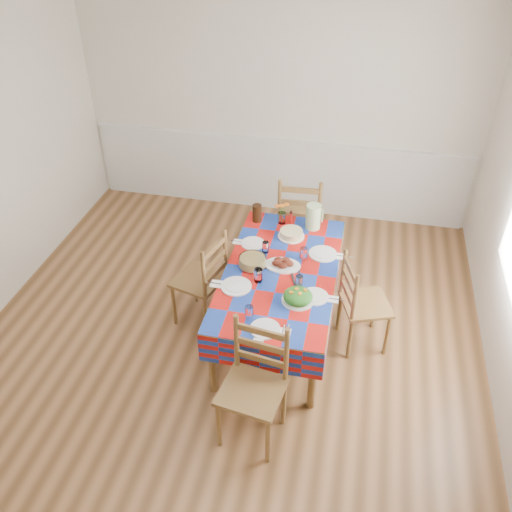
{
  "coord_description": "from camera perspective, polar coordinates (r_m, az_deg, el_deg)",
  "views": [
    {
      "loc": [
        0.98,
        -3.23,
        3.54
      ],
      "look_at": [
        0.24,
        0.22,
        0.92
      ],
      "focal_mm": 38.0,
      "sensor_mm": 36.0,
      "label": 1
    }
  ],
  "objects": [
    {
      "name": "setting_near_head",
      "position": [
        4.1,
        0.42,
        -7.03
      ],
      "size": [
        0.37,
        0.25,
        0.11
      ],
      "color": "white",
      "rests_on": "dining_table"
    },
    {
      "name": "serving_utensils",
      "position": [
        4.54,
        4.24,
        -2.39
      ],
      "size": [
        0.13,
        0.29,
        0.01
      ],
      "color": "black",
      "rests_on": "dining_table"
    },
    {
      "name": "pasta_bowl",
      "position": [
        4.65,
        -0.39,
        -0.6
      ],
      "size": [
        0.24,
        0.24,
        0.09
      ],
      "color": "white",
      "rests_on": "dining_table"
    },
    {
      "name": "green_pitcher",
      "position": [
        5.12,
        6.05,
        4.15
      ],
      "size": [
        0.14,
        0.14,
        0.24
      ],
      "primitive_type": "cylinder",
      "color": "#B8D999",
      "rests_on": "dining_table"
    },
    {
      "name": "tea_pitcher",
      "position": [
        5.21,
        0.1,
        4.54
      ],
      "size": [
        0.09,
        0.09,
        0.18
      ],
      "primitive_type": "cylinder",
      "color": "black",
      "rests_on": "dining_table"
    },
    {
      "name": "setting_left_far",
      "position": [
        4.89,
        0.09,
        1.22
      ],
      "size": [
        0.4,
        0.23,
        0.1
      ],
      "rotation": [
        0.0,
        0.0,
        1.57
      ],
      "color": "white",
      "rests_on": "dining_table"
    },
    {
      "name": "salad_platter",
      "position": [
        4.31,
        4.44,
        -4.29
      ],
      "size": [
        0.26,
        0.26,
        0.11
      ],
      "color": "white",
      "rests_on": "dining_table"
    },
    {
      "name": "wainscot",
      "position": [
        6.55,
        2.17,
        8.75
      ],
      "size": [
        4.41,
        0.06,
        0.92
      ],
      "color": "silver",
      "rests_on": "room"
    },
    {
      "name": "setting_left_near",
      "position": [
        4.46,
        -1.33,
        -2.76
      ],
      "size": [
        0.47,
        0.28,
        0.12
      ],
      "rotation": [
        0.0,
        0.0,
        1.57
      ],
      "color": "white",
      "rests_on": "dining_table"
    },
    {
      "name": "meat_platter",
      "position": [
        4.66,
        2.82,
        -0.82
      ],
      "size": [
        0.31,
        0.22,
        0.06
      ],
      "color": "white",
      "rests_on": "dining_table"
    },
    {
      "name": "chair_far",
      "position": [
        5.63,
        4.59,
        3.84
      ],
      "size": [
        0.48,
        0.46,
        1.04
      ],
      "rotation": [
        0.0,
        0.0,
        3.2
      ],
      "color": "brown",
      "rests_on": "room"
    },
    {
      "name": "chair_left",
      "position": [
        4.89,
        -5.6,
        -2.56
      ],
      "size": [
        0.5,
        0.51,
        0.95
      ],
      "rotation": [
        0.0,
        0.0,
        -1.84
      ],
      "color": "brown",
      "rests_on": "room"
    },
    {
      "name": "dining_table",
      "position": [
        4.67,
        2.61,
        -2.26
      ],
      "size": [
        0.95,
        1.77,
        0.69
      ],
      "color": "brown",
      "rests_on": "room"
    },
    {
      "name": "name_card",
      "position": [
        3.99,
        0.25,
        -8.88
      ],
      "size": [
        0.08,
        0.02,
        0.02
      ],
      "primitive_type": "cube",
      "color": "white",
      "rests_on": "dining_table"
    },
    {
      "name": "room",
      "position": [
        4.03,
        -3.97,
        3.48
      ],
      "size": [
        4.58,
        5.08,
        2.78
      ],
      "color": "brown",
      "rests_on": "ground"
    },
    {
      "name": "chair_right",
      "position": [
        4.73,
        10.99,
        -4.98
      ],
      "size": [
        0.5,
        0.51,
        0.92
      ],
      "rotation": [
        0.0,
        0.0,
        1.92
      ],
      "color": "brown",
      "rests_on": "room"
    },
    {
      "name": "flower_vase",
      "position": [
        5.18,
        2.76,
        4.36
      ],
      "size": [
        0.14,
        0.11,
        0.22
      ],
      "color": "white",
      "rests_on": "dining_table"
    },
    {
      "name": "setting_right_far",
      "position": [
        4.8,
        6.41,
        0.22
      ],
      "size": [
        0.47,
        0.27,
        0.12
      ],
      "rotation": [
        0.0,
        0.0,
        -1.57
      ],
      "color": "white",
      "rests_on": "dining_table"
    },
    {
      "name": "hot_sauce",
      "position": [
        5.2,
        3.7,
        4.11
      ],
      "size": [
        0.03,
        0.03,
        0.13
      ],
      "primitive_type": "cylinder",
      "color": "red",
      "rests_on": "dining_table"
    },
    {
      "name": "chair_near",
      "position": [
        3.98,
        -0.21,
        -13.55
      ],
      "size": [
        0.5,
        0.48,
        0.99
      ],
      "rotation": [
        0.0,
        0.0,
        -0.15
      ],
      "color": "brown",
      "rests_on": "room"
    },
    {
      "name": "setting_right_near",
      "position": [
        4.4,
        5.65,
        -3.68
      ],
      "size": [
        0.42,
        0.24,
        0.11
      ],
      "rotation": [
        0.0,
        0.0,
        -1.57
      ],
      "color": "white",
      "rests_on": "dining_table"
    },
    {
      "name": "cake",
      "position": [
        5.02,
        3.73,
        2.35
      ],
      "size": [
        0.25,
        0.25,
        0.07
      ],
      "color": "white",
      "rests_on": "dining_table"
    }
  ]
}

